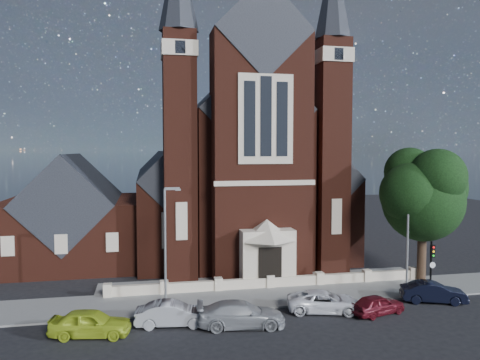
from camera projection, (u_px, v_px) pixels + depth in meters
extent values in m
plane|color=black|center=(246.00, 262.00, 44.09)|extent=(120.00, 120.00, 0.00)
cube|color=slate|center=(277.00, 296.00, 33.82)|extent=(60.00, 5.00, 0.12)
cube|color=slate|center=(263.00, 281.00, 37.73)|extent=(26.00, 3.00, 0.14)
cube|color=beige|center=(270.00, 288.00, 35.78)|extent=(24.00, 0.40, 0.90)
cube|color=#451C12|center=(228.00, 182.00, 53.43)|extent=(10.00, 30.00, 14.00)
cube|color=black|center=(228.00, 120.00, 52.99)|extent=(10.00, 30.20, 10.00)
cube|color=#451C12|center=(162.00, 210.00, 51.16)|extent=(5.00, 26.00, 8.00)
cube|color=#451C12|center=(293.00, 207.00, 54.13)|extent=(5.00, 26.00, 8.00)
cube|color=black|center=(162.00, 174.00, 50.91)|extent=(5.01, 26.20, 5.01)
cube|color=black|center=(294.00, 173.00, 53.87)|extent=(5.01, 26.20, 5.01)
cube|color=#451C12|center=(261.00, 157.00, 38.08)|extent=(8.00, 3.00, 20.00)
cube|color=black|center=(261.00, 33.00, 37.44)|extent=(8.00, 3.20, 8.00)
cube|color=beige|center=(266.00, 119.00, 36.37)|extent=(4.40, 0.15, 7.00)
cube|color=black|center=(266.00, 116.00, 36.29)|extent=(0.90, 0.08, 6.20)
cube|color=beige|center=(267.00, 257.00, 36.62)|extent=(4.20, 2.00, 4.40)
cube|color=black|center=(270.00, 268.00, 35.63)|extent=(1.80, 0.12, 3.20)
cone|color=beige|center=(267.00, 229.00, 36.48)|extent=(4.60, 4.60, 1.60)
cube|color=#451C12|center=(180.00, 157.00, 37.77)|extent=(2.60, 2.60, 20.00)
cube|color=beige|center=(179.00, 51.00, 37.23)|extent=(2.80, 2.80, 1.20)
cube|color=#451C12|center=(331.00, 157.00, 40.34)|extent=(2.60, 2.60, 20.00)
cube|color=beige|center=(332.00, 57.00, 39.80)|extent=(2.80, 2.80, 1.20)
cube|color=#451C12|center=(73.00, 231.00, 43.68)|extent=(12.00, 12.00, 6.00)
cube|color=black|center=(72.00, 199.00, 43.49)|extent=(8.49, 12.20, 8.49)
cylinder|color=black|center=(422.00, 251.00, 37.60)|extent=(0.70, 0.70, 5.00)
sphere|color=black|center=(423.00, 201.00, 37.35)|extent=(6.40, 6.40, 6.40)
sphere|color=black|center=(437.00, 177.00, 36.12)|extent=(4.40, 4.40, 4.40)
cylinder|color=gray|center=(165.00, 248.00, 31.50)|extent=(0.16, 0.16, 8.00)
cube|color=gray|center=(172.00, 189.00, 31.34)|extent=(1.00, 0.15, 0.18)
cube|color=gray|center=(178.00, 190.00, 31.43)|extent=(0.35, 0.22, 0.12)
cylinder|color=gray|center=(408.00, 238.00, 35.05)|extent=(0.16, 0.16, 8.00)
cube|color=gray|center=(415.00, 185.00, 34.90)|extent=(1.00, 0.15, 0.18)
cube|color=gray|center=(420.00, 186.00, 34.98)|extent=(0.35, 0.22, 0.12)
cylinder|color=black|center=(431.00, 268.00, 33.91)|extent=(0.14, 0.14, 4.00)
cube|color=black|center=(433.00, 251.00, 33.68)|extent=(0.28, 0.22, 0.90)
sphere|color=red|center=(434.00, 247.00, 33.54)|extent=(0.14, 0.14, 0.14)
sphere|color=#CC8C0C|center=(434.00, 252.00, 33.56)|extent=(0.14, 0.14, 0.14)
sphere|color=#0C9919|center=(434.00, 256.00, 33.57)|extent=(0.14, 0.14, 0.14)
imported|color=#ADC627|center=(91.00, 323.00, 26.52)|extent=(4.77, 2.53, 1.55)
imported|color=#999BA0|center=(173.00, 314.00, 28.12)|extent=(4.57, 2.00, 1.46)
imported|color=gray|center=(241.00, 314.00, 27.95)|extent=(5.49, 2.74, 1.53)
imported|color=white|center=(325.00, 302.00, 30.57)|extent=(5.28, 3.37, 1.36)
imported|color=#580F18|center=(377.00, 305.00, 30.08)|extent=(4.05, 2.54, 1.28)
imported|color=black|center=(433.00, 292.00, 32.46)|extent=(4.58, 2.86, 1.43)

